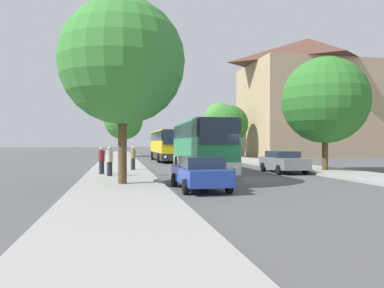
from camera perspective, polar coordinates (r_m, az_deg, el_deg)
name	(u,v)px	position (r m, az deg, el deg)	size (l,w,h in m)	color
ground_plane	(246,179)	(21.32, 8.27, -5.27)	(300.00, 300.00, 0.00)	#4C4C4F
sidewalk_left	(120,180)	(20.10, -10.98, -5.39)	(4.00, 120.00, 0.15)	gray
sidewalk_right	(358,175)	(24.54, 23.92, -4.39)	(4.00, 120.00, 0.15)	gray
building_right_background	(308,97)	(57.93, 17.25, 6.80)	(17.58, 13.46, 17.34)	tan
bus_front	(200,146)	(25.54, 1.27, -0.27)	(3.01, 11.68, 3.41)	silver
bus_middle	(167,145)	(41.10, -3.86, -0.14)	(2.85, 11.48, 3.31)	#2D2D2D
parked_car_left_curb	(200,172)	(16.12, 1.23, -4.33)	(2.05, 4.29, 1.45)	#233D9E
parked_car_right_near	(283,161)	(25.97, 13.71, -2.57)	(2.13, 4.63, 1.46)	slate
bus_stop_sign	(124,146)	(22.80, -10.39, -0.33)	(0.08, 0.45, 2.70)	gray
pedestrian_waiting_near	(133,158)	(26.22, -8.98, -2.12)	(0.36, 0.36, 1.63)	#23232D
pedestrian_waiting_far	(102,161)	(23.04, -13.61, -2.46)	(0.36, 0.36, 1.62)	#23232D
pedestrian_walking_back	(110,161)	(21.59, -12.45, -2.57)	(0.36, 0.36, 1.67)	#23232D
tree_left_near	(124,121)	(55.06, -10.38, 3.54)	(5.54, 5.54, 7.84)	brown
tree_left_far	(122,62)	(17.91, -10.57, 12.20)	(5.80, 5.80, 8.52)	#513D23
tree_right_near	(325,100)	(27.49, 19.62, 6.30)	(5.94, 5.94, 7.78)	#513D23
tree_right_mid	(230,124)	(51.83, 5.77, 3.06)	(5.14, 5.14, 7.02)	#47331E
tree_right_far	(219,118)	(56.36, 4.20, 3.99)	(4.56, 4.56, 7.88)	brown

